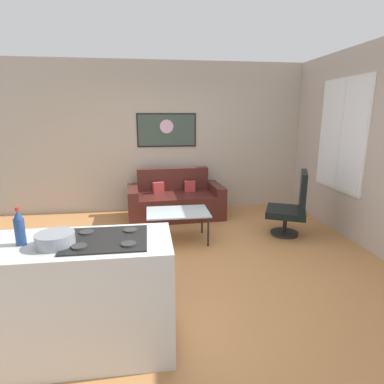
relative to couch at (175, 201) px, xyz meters
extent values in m
cube|color=#BB7E48|center=(-0.08, -1.89, -0.31)|extent=(6.40, 6.40, 0.04)
cube|color=#B4A795|center=(-0.08, 0.53, 1.11)|extent=(6.40, 0.05, 2.80)
cube|color=#B5A79A|center=(2.55, -1.59, 1.11)|extent=(0.05, 6.40, 2.80)
cube|color=#4B201B|center=(0.00, -0.04, -0.07)|extent=(1.39, 0.91, 0.43)
cube|color=#4B201B|center=(-0.02, 0.29, 0.36)|extent=(1.35, 0.24, 0.42)
cube|color=#4B201B|center=(-0.76, -0.09, 0.00)|extent=(0.23, 0.84, 0.58)
cube|color=#4B201B|center=(0.76, 0.00, 0.00)|extent=(0.23, 0.84, 0.58)
cube|color=#B03837|center=(-0.30, 0.09, 0.25)|extent=(0.22, 0.15, 0.20)
cube|color=#B03837|center=(0.29, 0.13, 0.25)|extent=(0.21, 0.12, 0.20)
cube|color=silver|center=(-0.06, -1.16, 0.16)|extent=(0.91, 0.62, 0.02)
cylinder|color=#232326|center=(-0.47, -1.43, -0.07)|extent=(0.03, 0.03, 0.44)
cylinder|color=#232326|center=(0.35, -1.43, -0.07)|extent=(0.03, 0.03, 0.44)
cylinder|color=#232326|center=(-0.47, -0.90, -0.07)|extent=(0.03, 0.03, 0.44)
cylinder|color=#232326|center=(0.35, -0.90, -0.07)|extent=(0.03, 0.03, 0.44)
cylinder|color=black|center=(1.62, -1.14, -0.27)|extent=(0.42, 0.42, 0.04)
cylinder|color=black|center=(1.62, -1.14, -0.08)|extent=(0.06, 0.06, 0.34)
cube|color=black|center=(1.62, -1.14, 0.08)|extent=(0.78, 0.79, 0.10)
cube|color=black|center=(1.83, -1.24, 0.43)|extent=(0.33, 0.58, 0.60)
cube|color=silver|center=(-1.07, -3.31, 0.17)|extent=(1.51, 0.67, 0.92)
cube|color=black|center=(-0.80, -3.31, 0.64)|extent=(0.60, 0.52, 0.01)
cylinder|color=#2D2D2D|center=(-0.97, -3.45, 0.65)|extent=(0.11, 0.11, 0.01)
cylinder|color=#2D2D2D|center=(-0.63, -3.45, 0.65)|extent=(0.11, 0.11, 0.01)
cylinder|color=#2D2D2D|center=(-0.97, -3.17, 0.65)|extent=(0.11, 0.11, 0.01)
cylinder|color=#2D2D2D|center=(-0.63, -3.17, 0.65)|extent=(0.11, 0.11, 0.01)
cylinder|color=navy|center=(-1.40, -3.31, 0.73)|extent=(0.07, 0.07, 0.20)
cone|color=navy|center=(-1.40, -3.31, 0.86)|extent=(0.06, 0.06, 0.06)
cylinder|color=red|center=(-1.40, -3.31, 0.91)|extent=(0.03, 0.03, 0.02)
cylinder|color=gray|center=(-1.14, -3.37, 0.64)|extent=(0.15, 0.15, 0.01)
cylinder|color=gray|center=(-1.14, -3.37, 0.69)|extent=(0.27, 0.27, 0.10)
cube|color=black|center=(-0.11, 0.49, 1.26)|extent=(1.11, 0.01, 0.62)
cube|color=#3B4C42|center=(-0.11, 0.49, 1.26)|extent=(1.06, 0.02, 0.57)
cylinder|color=#E2AED2|center=(-0.11, 0.47, 1.33)|extent=(0.25, 0.01, 0.25)
cube|color=silver|center=(2.51, -0.99, 1.23)|extent=(0.02, 1.23, 1.73)
cube|color=white|center=(2.50, -0.99, 1.23)|extent=(0.01, 1.15, 1.65)
cube|color=silver|center=(2.50, -0.99, 1.23)|extent=(0.01, 0.04, 1.65)
camera|label=1|loc=(-0.47, -5.60, 1.56)|focal=29.69mm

